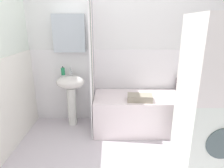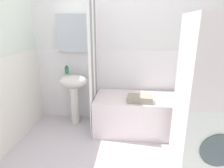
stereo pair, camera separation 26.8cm
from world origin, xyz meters
name	(u,v)px [view 1 (the left image)]	position (x,y,z in m)	size (l,w,h in m)	color
wall_back_tiled	(123,53)	(-0.05, 1.26, 1.14)	(3.60, 0.18, 2.40)	silver
sink	(71,89)	(-0.89, 1.03, 0.60)	(0.44, 0.34, 0.82)	silver
faucet	(71,71)	(-0.89, 1.11, 0.88)	(0.03, 0.12, 0.12)	silver
soap_dispenser	(63,71)	(-1.00, 1.09, 0.88)	(0.06, 0.06, 0.14)	#1F814D
bathtub	(147,112)	(0.31, 0.88, 0.27)	(1.64, 0.67, 0.55)	silver
shower_curtain	(92,67)	(-0.52, 0.88, 1.00)	(0.01, 0.67, 2.00)	white
lotion_bottle	(189,85)	(1.03, 1.16, 0.63)	(0.06, 0.06, 0.18)	#275996
conditioner_bottle	(182,84)	(0.91, 1.15, 0.65)	(0.06, 0.06, 0.21)	#CD4E64
shampoo_bottle	(178,84)	(0.84, 1.17, 0.65)	(0.05, 0.05, 0.23)	#30252C
towel_folded	(140,98)	(0.15, 0.70, 0.59)	(0.35, 0.19, 0.09)	gray
washer_dryer_stack	(214,97)	(0.84, 0.07, 0.84)	(0.63, 0.59, 1.68)	silver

